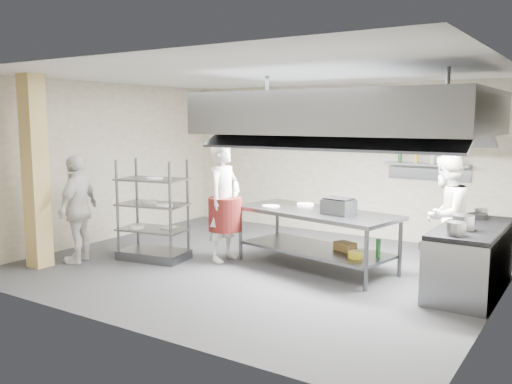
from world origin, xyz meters
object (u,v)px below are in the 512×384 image
Objects in this scene: island at (316,239)px; griddle at (339,207)px; chef_line at (445,216)px; cooking_range at (470,261)px; chef_head at (224,202)px; stockpot at (463,222)px; chef_plating at (78,209)px; pass_rack at (153,210)px.

griddle reaches higher than island.
island is 1.41× the size of chef_line.
chef_head is (-3.75, -0.50, 0.56)m from cooking_range.
griddle is at bearing -51.27° from chef_line.
chef_line is 4.12× the size of griddle.
island is 1.32× the size of chef_head.
cooking_range is at bearing 81.22° from stockpot.
chef_head reaches higher than island.
chef_plating is at bearing -53.67° from chef_line.
chef_line reaches higher than chef_plating.
chef_plating is (-5.68, -1.87, 0.45)m from cooking_range.
pass_rack is (-2.50, -0.99, 0.38)m from island.
stockpot is (2.23, -0.22, 0.54)m from island.
chef_line reaches higher than island.
island is 9.45× the size of stockpot.
chef_line is at bearing 30.03° from island.
chef_line is 1.04× the size of chef_plating.
griddle is at bearing 7.14° from pass_rack.
chef_line reaches higher than stockpot.
griddle is (2.92, 0.90, 0.19)m from pass_rack.
griddle is at bearing 93.83° from chef_plating.
chef_line reaches higher than cooking_range.
griddle is (3.82, 1.68, 0.14)m from chef_plating.
cooking_range is 1.10× the size of chef_line.
chef_head is at bearing -61.02° from chef_line.
island is at bearing 174.38° from stockpot.
island is 1.47× the size of chef_plating.
island is 2.72m from pass_rack.
island is 5.83× the size of griddle.
chef_head reaches higher than chef_plating.
pass_rack is 4.92m from cooking_range.
chef_head is 4.42× the size of griddle.
chef_line is 0.95m from stockpot.
pass_rack is 4.80m from stockpot.
island reaches higher than cooking_range.
griddle reaches higher than cooking_range.
stockpot is at bearing -88.34° from chef_head.
chef_plating is at bearing 124.27° from chef_head.
chef_line is at bearing 132.50° from cooking_range.
cooking_range is 6.00m from chef_plating.
pass_rack is 1.19m from chef_plating.
chef_plating is at bearing -149.19° from pass_rack.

